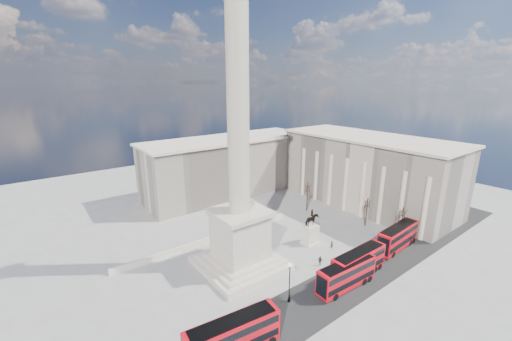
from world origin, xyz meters
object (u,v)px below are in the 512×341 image
object	(u,v)px
red_bus_b	(347,275)
pedestrian_crossing	(320,261)
pedestrian_walking	(332,245)
red_bus_c	(359,263)
pedestrian_standing	(401,231)
nelsons_column	(239,199)
equestrian_statue	(311,232)
red_bus_d	(398,237)
red_bus_a	(233,336)
victorian_lamp	(290,280)

from	to	relation	value
red_bus_b	pedestrian_crossing	world-z (taller)	red_bus_b
pedestrian_walking	pedestrian_crossing	xyz separation A→B (m)	(-6.21, -2.48, 0.04)
red_bus_c	pedestrian_standing	xyz separation A→B (m)	(20.50, 3.43, -1.69)
pedestrian_crossing	nelsons_column	bearing A→B (deg)	21.57
equestrian_statue	pedestrian_walking	size ratio (longest dim) A/B	4.17
red_bus_d	pedestrian_walking	size ratio (longest dim) A/B	6.54
red_bus_a	pedestrian_standing	distance (m)	46.57
red_bus_a	pedestrian_crossing	size ratio (longest dim) A/B	6.43
equestrian_statue	pedestrian_standing	xyz separation A→B (m)	(18.60, -9.39, -1.81)
red_bus_a	pedestrian_walking	size ratio (longest dim) A/B	6.68
red_bus_d	nelsons_column	bearing A→B (deg)	150.48
red_bus_b	equestrian_statue	world-z (taller)	equestrian_statue
red_bus_d	pedestrian_standing	distance (m)	6.90
victorian_lamp	pedestrian_crossing	world-z (taller)	victorian_lamp
nelsons_column	pedestrian_walking	xyz separation A→B (m)	(17.72, -6.38, -12.00)
pedestrian_crossing	red_bus_d	bearing A→B (deg)	-137.47
nelsons_column	red_bus_d	xyz separation A→B (m)	(28.58, -13.95, -10.40)
pedestrian_standing	nelsons_column	bearing A→B (deg)	-61.67
red_bus_a	equestrian_statue	size ratio (longest dim) A/B	1.60
red_bus_b	pedestrian_crossing	size ratio (longest dim) A/B	6.00
pedestrian_standing	red_bus_a	bearing A→B (deg)	-38.43
red_bus_b	pedestrian_walking	bearing A→B (deg)	53.49
red_bus_b	red_bus_c	xyz separation A→B (m)	(4.29, 0.81, 0.10)
nelsons_column	red_bus_d	size ratio (longest dim) A/B	4.17
equestrian_statue	pedestrian_crossing	world-z (taller)	equestrian_statue
equestrian_statue	pedestrian_walking	xyz separation A→B (m)	(1.52, -4.27, -1.70)
red_bus_b	pedestrian_standing	world-z (taller)	red_bus_b
equestrian_statue	red_bus_d	bearing A→B (deg)	-43.71
victorian_lamp	pedestrian_standing	size ratio (longest dim) A/B	4.08
red_bus_d	pedestrian_crossing	size ratio (longest dim) A/B	6.30
red_bus_a	pedestrian_crossing	distance (m)	24.07
red_bus_c	equestrian_statue	world-z (taller)	equestrian_statue
nelsons_column	red_bus_b	distance (m)	21.41
equestrian_statue	pedestrian_crossing	xyz separation A→B (m)	(-4.68, -6.75, -1.66)
red_bus_b	victorian_lamp	distance (m)	10.31
red_bus_a	victorian_lamp	distance (m)	12.24
red_bus_a	red_bus_b	bearing A→B (deg)	6.17
red_bus_c	pedestrian_crossing	distance (m)	6.85
red_bus_b	pedestrian_crossing	distance (m)	7.18
victorian_lamp	red_bus_a	bearing A→B (deg)	-166.58
red_bus_c	red_bus_d	world-z (taller)	red_bus_d
red_bus_b	equestrian_statue	size ratio (longest dim) A/B	1.50
red_bus_d	red_bus_a	bearing A→B (deg)	178.73
red_bus_a	red_bus_d	world-z (taller)	red_bus_a
red_bus_c	pedestrian_crossing	xyz separation A→B (m)	(-2.78, 6.07, -1.55)
equestrian_statue	pedestrian_standing	size ratio (longest dim) A/B	4.72
nelsons_column	equestrian_statue	bearing A→B (deg)	-7.42
red_bus_a	pedestrian_walking	distance (m)	30.72
red_bus_b	pedestrian_standing	size ratio (longest dim) A/B	7.06
red_bus_a	pedestrian_standing	bearing A→B (deg)	11.70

